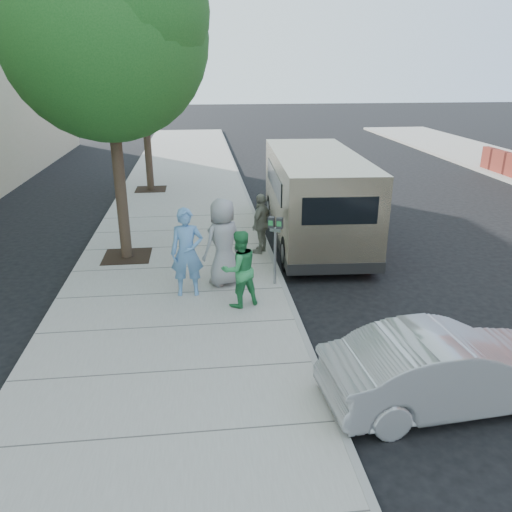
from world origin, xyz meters
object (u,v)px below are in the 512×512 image
at_px(person_striped_polo, 261,223).
at_px(parking_meter, 275,236).
at_px(person_officer, 187,252).
at_px(person_green_shirt, 239,269).
at_px(tree_far, 143,63).
at_px(sedan, 447,369).
at_px(van, 314,195).
at_px(person_gray_shirt, 223,242).
at_px(tree_near, 107,29).

bearing_deg(person_striped_polo, parking_meter, 34.19).
height_order(person_officer, person_green_shirt, person_officer).
xyz_separation_m(tree_far, person_officer, (1.58, -10.07, -3.78)).
height_order(sedan, person_striped_polo, person_striped_polo).
relative_size(parking_meter, van, 0.23).
height_order(tree_far, sedan, tree_far).
xyz_separation_m(parking_meter, van, (1.63, 3.35, 0.05)).
relative_size(parking_meter, person_gray_shirt, 0.79).
height_order(person_green_shirt, person_gray_shirt, person_gray_shirt).
distance_m(parking_meter, van, 3.72).
bearing_deg(tree_near, person_officer, -57.46).
xyz_separation_m(parking_meter, sedan, (1.89, -4.36, -0.67)).
bearing_deg(person_gray_shirt, parking_meter, 138.97).
xyz_separation_m(tree_far, person_green_shirt, (2.63, -10.74, -3.93)).
bearing_deg(van, parking_meter, -113.04).
distance_m(tree_near, person_gray_shirt, 5.39).
bearing_deg(person_officer, person_green_shirt, -31.70).
bearing_deg(sedan, person_officer, 38.44).
bearing_deg(person_striped_polo, tree_far, -122.96).
xyz_separation_m(tree_near, person_green_shirt, (2.63, -3.14, -4.59)).
distance_m(van, person_gray_shirt, 4.23).
distance_m(sedan, person_green_shirt, 4.37).
bearing_deg(van, sedan, -85.10).
distance_m(person_green_shirt, person_striped_polo, 3.18).
bearing_deg(tree_far, tree_near, -90.00).
height_order(tree_far, person_green_shirt, tree_far).
xyz_separation_m(tree_far, sedan, (5.40, -14.10, -4.28)).
distance_m(van, person_officer, 5.12).
distance_m(tree_near, sedan, 9.79).
height_order(person_officer, person_gray_shirt, person_gray_shirt).
bearing_deg(tree_near, person_striped_polo, -1.22).
bearing_deg(sedan, tree_near, 34.67).
bearing_deg(person_green_shirt, sedan, 106.76).
bearing_deg(sedan, parking_meter, 18.48).
bearing_deg(person_gray_shirt, tree_near, -73.60).
xyz_separation_m(sedan, person_officer, (-3.82, 4.03, 0.50)).
distance_m(tree_far, person_striped_polo, 9.29).
height_order(tree_near, person_officer, tree_near).
bearing_deg(tree_far, van, -51.27).
relative_size(tree_near, person_officer, 3.95).
relative_size(tree_near, sedan, 2.05).
bearing_deg(parking_meter, person_green_shirt, -106.58).
bearing_deg(van, person_officer, -131.15).
bearing_deg(tree_near, tree_far, 90.00).
height_order(van, sedan, van).
height_order(parking_meter, sedan, parking_meter).
bearing_deg(person_striped_polo, tree_near, -58.41).
distance_m(tree_far, person_gray_shirt, 10.57).
relative_size(person_green_shirt, person_gray_shirt, 0.82).
bearing_deg(parking_meter, van, 88.94).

